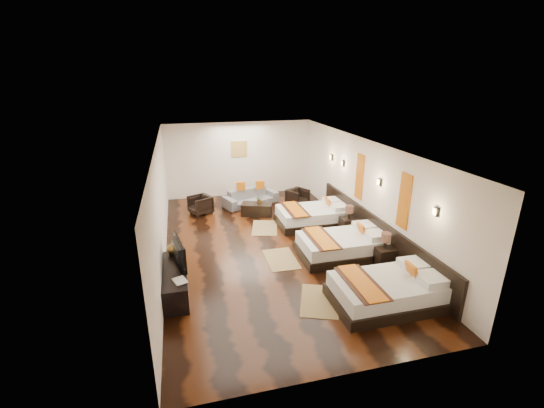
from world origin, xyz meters
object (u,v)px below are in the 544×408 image
object	(u,v)px
tv_console	(175,281)
armchair_right	(298,197)
figurine	(173,247)
nightstand_b	(348,224)
bed_far	(313,216)
bed_near	(388,291)
nightstand_a	(384,254)
bed_mid	(343,245)
sofa	(251,197)
table_plant	(259,199)
tv	(175,253)
coffee_table	(257,209)
book	(174,283)
armchair_left	(200,205)

from	to	relation	value
tv_console	armchair_right	xyz separation A→B (m)	(4.28, 4.67, 0.03)
figurine	nightstand_b	bearing A→B (deg)	13.27
bed_far	figurine	world-z (taller)	figurine
bed_near	figurine	bearing A→B (deg)	151.92
tv_console	nightstand_a	bearing A→B (deg)	-0.90
bed_mid	nightstand_a	size ratio (longest dim) A/B	2.52
nightstand_b	sofa	xyz separation A→B (m)	(-2.28, 3.22, -0.02)
sofa	table_plant	xyz separation A→B (m)	(0.10, -1.00, 0.24)
tv_console	figurine	xyz separation A→B (m)	(0.00, 0.75, 0.44)
tv	bed_near	bearing A→B (deg)	-122.56
table_plant	nightstand_a	bearing A→B (deg)	-62.57
nightstand_a	figurine	distance (m)	5.03
tv	sofa	bearing A→B (deg)	-38.36
sofa	coffee_table	distance (m)	1.05
bed_near	bed_far	world-z (taller)	bed_near
book	coffee_table	xyz separation A→B (m)	(2.66, 4.65, -0.36)
book	coffee_table	bearing A→B (deg)	60.23
bed_near	nightstand_a	distance (m)	1.60
tv	book	bearing A→B (deg)	165.64
bed_mid	tv_console	xyz separation A→B (m)	(-4.20, -0.68, -0.01)
nightstand_b	book	distance (m)	5.54
tv	figurine	size ratio (longest dim) A/B	2.97
nightstand_a	table_plant	distance (m)	4.75
bed_mid	figurine	xyz separation A→B (m)	(-4.20, 0.07, 0.43)
sofa	coffee_table	bearing A→B (deg)	-110.20
nightstand_b	coffee_table	world-z (taller)	nightstand_b
armchair_left	armchair_right	world-z (taller)	armchair_left
nightstand_a	book	xyz separation A→B (m)	(-4.95, -0.49, 0.26)
armchair_right	coffee_table	size ratio (longest dim) A/B	0.66
tv_console	armchair_right	distance (m)	6.33
bed_mid	coffee_table	xyz separation A→B (m)	(-1.54, 3.41, -0.09)
armchair_right	armchair_left	bearing A→B (deg)	150.23
bed_far	table_plant	bearing A→B (deg)	138.22
bed_mid	figurine	distance (m)	4.22
sofa	bed_far	bearing A→B (deg)	-76.27
bed_mid	book	size ratio (longest dim) A/B	6.95
nightstand_a	book	size ratio (longest dim) A/B	2.76
coffee_table	nightstand_b	bearing A→B (deg)	-43.54
coffee_table	figurine	bearing A→B (deg)	-128.57
bed_near	tv	size ratio (longest dim) A/B	2.21
book	armchair_right	distance (m)	6.77
figurine	sofa	size ratio (longest dim) A/B	0.17
nightstand_a	tv_console	distance (m)	4.95
book	sofa	world-z (taller)	book
armchair_right	coffee_table	xyz separation A→B (m)	(-1.62, -0.58, -0.10)
figurine	coffee_table	world-z (taller)	figurine
bed_mid	figurine	world-z (taller)	figurine
figurine	bed_far	bearing A→B (deg)	26.60
tv_console	coffee_table	distance (m)	4.88
bed_far	nightstand_a	xyz separation A→B (m)	(0.75, -2.93, 0.02)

